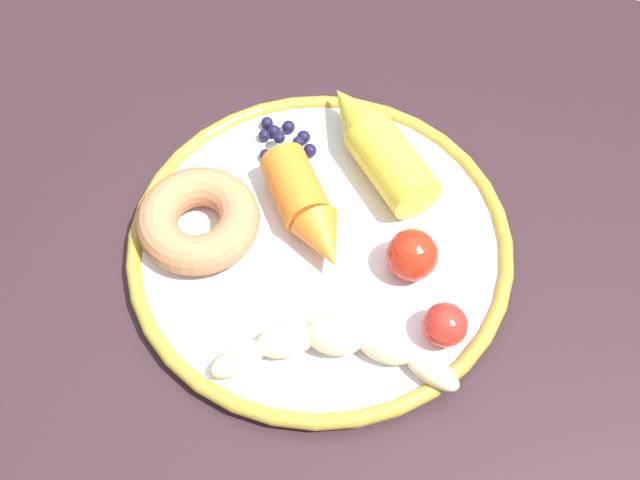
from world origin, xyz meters
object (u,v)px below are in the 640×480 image
(carrot_orange, at_px, (310,211))
(tomato_near, at_px, (412,255))
(donut, at_px, (198,220))
(banana, at_px, (336,346))
(dining_table, at_px, (307,252))
(carrot_yellow, at_px, (376,142))
(tomato_mid, at_px, (445,325))
(blueberry_pile, at_px, (285,139))
(plate, at_px, (320,242))

(carrot_orange, distance_m, tomato_near, 0.09)
(tomato_near, bearing_deg, donut, -167.91)
(banana, bearing_deg, dining_table, 123.10)
(carrot_yellow, distance_m, tomato_mid, 0.17)
(carrot_yellow, xyz_separation_m, tomato_near, (0.06, -0.09, -0.00))
(carrot_yellow, bearing_deg, dining_table, -128.98)
(carrot_yellow, bearing_deg, blueberry_pile, -167.97)
(plate, relative_size, tomato_mid, 9.36)
(banana, distance_m, carrot_yellow, 0.18)
(plate, xyz_separation_m, donut, (-0.09, -0.03, 0.02))
(donut, height_order, tomato_near, tomato_near)
(dining_table, height_order, carrot_orange, carrot_orange)
(plate, height_order, tomato_near, tomato_near)
(dining_table, xyz_separation_m, plate, (0.03, -0.04, 0.10))
(plate, bearing_deg, donut, -161.28)
(carrot_orange, relative_size, tomato_near, 2.59)
(carrot_orange, xyz_separation_m, tomato_near, (0.09, -0.01, 0.00))
(dining_table, height_order, donut, donut)
(blueberry_pile, xyz_separation_m, tomato_near, (0.14, -0.07, 0.01))
(blueberry_pile, bearing_deg, plate, -49.01)
(donut, bearing_deg, tomato_near, 12.09)
(donut, height_order, blueberry_pile, donut)
(plate, bearing_deg, blueberry_pile, 130.99)
(dining_table, bearing_deg, plate, -52.06)
(tomato_mid, bearing_deg, banana, -145.49)
(tomato_near, bearing_deg, dining_table, 160.65)
(blueberry_pile, relative_size, tomato_near, 1.46)
(dining_table, distance_m, banana, 0.19)
(blueberry_pile, height_order, tomato_mid, tomato_mid)
(banana, height_order, blueberry_pile, banana)
(plate, xyz_separation_m, banana, (0.05, -0.08, 0.02))
(carrot_yellow, bearing_deg, tomato_mid, -51.35)
(carrot_yellow, distance_m, blueberry_pile, 0.08)
(banana, height_order, donut, donut)
(donut, distance_m, blueberry_pile, 0.11)
(banana, xyz_separation_m, donut, (-0.14, 0.05, 0.00))
(blueberry_pile, bearing_deg, dining_table, -45.73)
(carrot_orange, bearing_deg, blueberry_pile, 128.87)
(plate, distance_m, tomato_near, 0.08)
(blueberry_pile, bearing_deg, banana, -54.14)
(carrot_orange, bearing_deg, donut, -151.94)
(banana, height_order, tomato_near, tomato_near)
(dining_table, height_order, tomato_near, tomato_near)
(plate, relative_size, tomato_near, 7.68)
(carrot_orange, relative_size, donut, 1.07)
(dining_table, relative_size, blueberry_pile, 21.65)
(dining_table, bearing_deg, carrot_yellow, 51.02)
(dining_table, distance_m, plate, 0.12)
(carrot_orange, bearing_deg, dining_table, 121.63)
(donut, distance_m, tomato_mid, 0.21)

